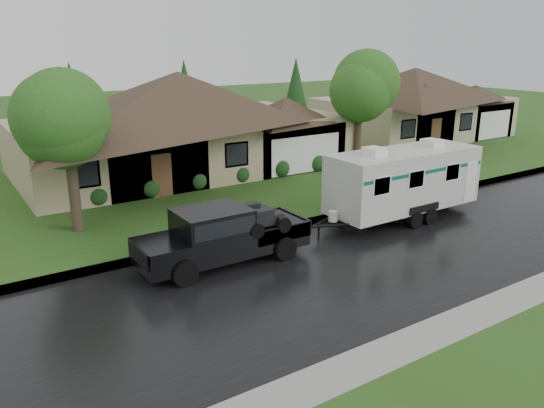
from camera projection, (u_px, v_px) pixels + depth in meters
The scene contains 11 objects.
ground at pixel (291, 253), 19.22m from camera, with size 140.00×140.00×0.00m, color #2D4F18.
road at pixel (326, 272), 17.62m from camera, with size 140.00×8.00×0.01m, color black.
curb at pixel (258, 233), 21.00m from camera, with size 140.00×0.50×0.15m, color gray.
lawn at pixel (144, 171), 31.18m from camera, with size 140.00×26.00×0.15m, color #2D4F18.
house_main at pixel (185, 110), 30.43m from camera, with size 19.44×10.80×6.90m.
house_neighbor at pixel (418, 96), 41.41m from camera, with size 15.12×9.72×6.45m.
tree_left_green at pixel (66, 122), 19.80m from camera, with size 3.76×3.76×6.23m.
tree_right_green at pixel (360, 89), 30.80m from camera, with size 3.95×3.95×6.54m.
shrub_row at pixel (219, 176), 27.51m from camera, with size 13.60×1.00×1.00m.
pickup_truck at pixel (220, 234), 18.03m from camera, with size 5.98×2.27×1.99m.
travel_trailer at pixel (404, 179), 22.46m from camera, with size 7.37×2.59×3.31m.
Camera 1 is at (-10.39, -14.54, 7.32)m, focal length 35.00 mm.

